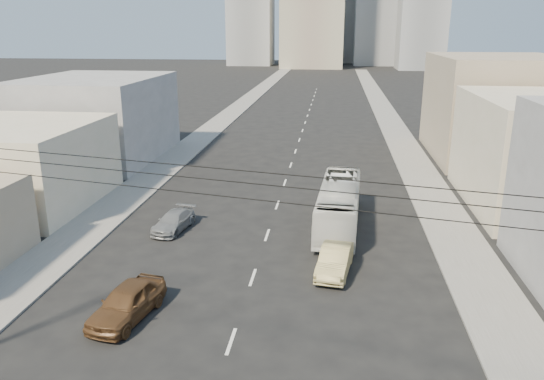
% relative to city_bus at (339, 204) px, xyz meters
% --- Properties ---
extents(sidewalk_left, '(3.50, 180.00, 0.12)m').
position_rel_city_bus_xyz_m(sidewalk_left, '(-16.23, 47.79, -1.42)').
color(sidewalk_left, slate).
rests_on(sidewalk_left, ground).
extents(sidewalk_right, '(3.50, 180.00, 0.12)m').
position_rel_city_bus_xyz_m(sidewalk_right, '(7.27, 47.79, -1.42)').
color(sidewalk_right, slate).
rests_on(sidewalk_right, ground).
extents(lane_dashes, '(0.15, 104.00, 0.01)m').
position_rel_city_bus_xyz_m(lane_dashes, '(-4.48, 30.79, -1.48)').
color(lane_dashes, silver).
rests_on(lane_dashes, ground).
extents(city_bus, '(3.13, 10.77, 2.96)m').
position_rel_city_bus_xyz_m(city_bus, '(0.00, 0.00, 0.00)').
color(city_bus, silver).
rests_on(city_bus, ground).
extents(sedan_brown, '(2.70, 4.89, 1.57)m').
position_rel_city_bus_xyz_m(sedan_brown, '(-9.47, -12.90, -0.69)').
color(sedan_brown, brown).
rests_on(sedan_brown, ground).
extents(sedan_tan, '(2.16, 4.57, 1.45)m').
position_rel_city_bus_xyz_m(sedan_tan, '(-0.20, -7.10, -0.76)').
color(sedan_tan, tan).
rests_on(sedan_tan, ground).
extents(sedan_grey, '(2.32, 4.30, 1.18)m').
position_rel_city_bus_xyz_m(sedan_grey, '(-10.61, -2.04, -0.89)').
color(sedan_grey, gray).
rests_on(sedan_grey, ground).
extents(overhead_wires, '(23.01, 5.02, 0.72)m').
position_rel_city_bus_xyz_m(overhead_wires, '(-4.48, -20.71, 7.48)').
color(overhead_wires, black).
rests_on(overhead_wires, ground).
extents(bldg_right_far, '(12.00, 16.00, 10.00)m').
position_rel_city_bus_xyz_m(bldg_right_far, '(15.52, 21.79, 3.52)').
color(bldg_right_far, tan).
rests_on(bldg_right_far, ground).
extents(bldg_left_mid, '(11.00, 12.00, 6.00)m').
position_rel_city_bus_xyz_m(bldg_left_mid, '(-23.48, 1.79, 1.52)').
color(bldg_left_mid, beige).
rests_on(bldg_left_mid, ground).
extents(bldg_left_far, '(12.00, 16.00, 8.00)m').
position_rel_city_bus_xyz_m(bldg_left_far, '(-23.98, 16.79, 2.52)').
color(bldg_left_far, gray).
rests_on(bldg_left_far, ground).
extents(midrise_ne, '(16.00, 16.00, 40.00)m').
position_rel_city_bus_xyz_m(midrise_ne, '(13.52, 162.79, 18.52)').
color(midrise_ne, gray).
rests_on(midrise_ne, ground).
extents(midrise_nw, '(15.00, 15.00, 34.00)m').
position_rel_city_bus_xyz_m(midrise_nw, '(-30.48, 157.79, 15.52)').
color(midrise_nw, gray).
rests_on(midrise_nw, ground).
extents(midrise_back, '(18.00, 18.00, 44.00)m').
position_rel_city_bus_xyz_m(midrise_back, '(1.52, 177.79, 20.52)').
color(midrise_back, gray).
rests_on(midrise_back, ground).
extents(midrise_east, '(14.00, 14.00, 28.00)m').
position_rel_city_bus_xyz_m(midrise_east, '(25.52, 142.79, 12.52)').
color(midrise_east, gray).
rests_on(midrise_east, ground).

